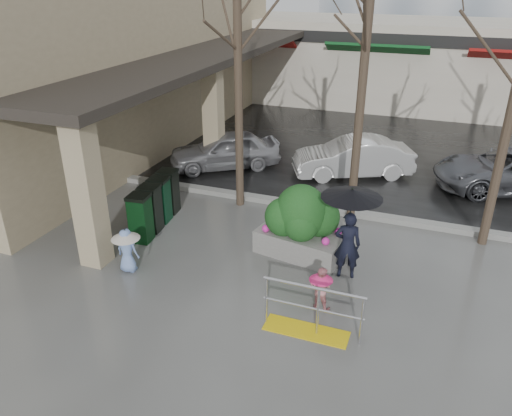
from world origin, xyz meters
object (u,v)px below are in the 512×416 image
Objects in this scene: child_pink at (321,285)px; car_a at (225,150)px; woman at (350,221)px; car_c at (512,170)px; planter at (302,222)px; car_b at (353,157)px; handrail at (310,316)px; tree_west at (237,17)px; tree_midwest at (369,14)px; child_blue at (127,246)px; news_boxes at (155,204)px.

car_a reaches higher than child_pink.
car_c is (3.74, 6.57, -0.73)m from woman.
planter is 0.57× the size of car_b.
car_b and car_c have the same top height.
handrail is 7.52m from tree_west.
car_b is (-0.61, 3.39, -4.60)m from tree_midwest.
woman reaches higher than car_b.
tree_west is 5.40m from car_a.
tree_west is 3.20× the size of woman.
tree_west is 9.43m from car_c.
tree_midwest is 7.15m from car_a.
woman is 2.03× the size of child_blue.
woman is at bearing -25.74° from planter.
tree_west is 3.02× the size of news_boxes.
planter is (-0.94, 1.90, 0.32)m from child_pink.
tree_midwest is 7.55× the size of child_pink.
car_a reaches higher than news_boxes.
car_b is at bearing 52.56° from tree_west.
car_c is (7.34, 3.90, -4.45)m from tree_west.
car_a is at bearing 84.41° from news_boxes.
tree_west reaches higher than woman.
planter is at bearing -58.72° from car_c.
handrail is 0.89× the size of woman.
car_c is at bearing 27.35° from news_boxes.
planter is (2.41, -2.09, -4.24)m from tree_west.
car_a is (-4.97, 6.59, 0.10)m from child_pink.
tree_midwest is 4.72m from woman.
child_blue is 2.24m from news_boxes.
news_boxes is 0.50× the size of car_c.
child_pink is 8.25m from car_a.
planter is 0.97× the size of news_boxes.
planter is 3.99m from news_boxes.
car_a is at bearing 121.89° from tree_west.
child_blue is 8.36m from car_b.
child_pink is 0.43× the size of planter.
news_boxes is (-5.17, 0.67, -0.74)m from woman.
child_blue is 0.23× the size of car_c.
handrail is at bearing -35.78° from news_boxes.
tree_west reaches higher than news_boxes.
tree_midwest is 7.32m from car_c.
planter is at bearing -150.50° from child_blue.
child_pink is 7.42m from car_b.
news_boxes is at bearing 178.64° from planter.
tree_west is 5.14m from news_boxes.
planter is 0.59× the size of car_a.
tree_midwest is (3.20, 0.00, 0.15)m from tree_west.
tree_west is at bearing 45.69° from news_boxes.
child_blue reaches higher than child_pink.
child_blue is (-4.20, -4.16, -4.60)m from tree_midwest.
tree_west is 6.17m from car_b.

